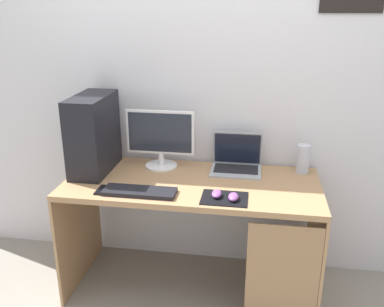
% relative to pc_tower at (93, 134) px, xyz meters
% --- Properties ---
extents(ground_plane, '(8.00, 8.00, 0.00)m').
position_rel_pc_tower_xyz_m(ground_plane, '(0.65, -0.08, -1.01)').
color(ground_plane, gray).
extents(wall_back, '(4.00, 0.05, 2.60)m').
position_rel_pc_tower_xyz_m(wall_back, '(0.65, 0.30, 0.29)').
color(wall_back, silver).
rests_on(wall_back, ground_plane).
extents(desk, '(1.56, 0.69, 0.77)m').
position_rel_pc_tower_xyz_m(desk, '(0.67, -0.09, -0.40)').
color(desk, '#A37A51').
rests_on(desk, ground_plane).
extents(pc_tower, '(0.21, 0.45, 0.49)m').
position_rel_pc_tower_xyz_m(pc_tower, '(0.00, 0.00, 0.00)').
color(pc_tower, black).
rests_on(pc_tower, desk).
extents(monitor, '(0.45, 0.21, 0.39)m').
position_rel_pc_tower_xyz_m(monitor, '(0.41, 0.12, -0.05)').
color(monitor, white).
rests_on(monitor, desk).
extents(laptop, '(0.32, 0.24, 0.24)m').
position_rel_pc_tower_xyz_m(laptop, '(0.91, 0.15, -0.20)').
color(laptop, '#9EA3A8').
rests_on(laptop, desk).
extents(speaker, '(0.08, 0.08, 0.19)m').
position_rel_pc_tower_xyz_m(speaker, '(1.33, 0.17, -0.15)').
color(speaker, '#B7BCC6').
rests_on(speaker, desk).
extents(keyboard, '(0.42, 0.14, 0.02)m').
position_rel_pc_tower_xyz_m(keyboard, '(0.38, -0.31, -0.23)').
color(keyboard, black).
rests_on(keyboard, desk).
extents(mousepad, '(0.26, 0.20, 0.00)m').
position_rel_pc_tower_xyz_m(mousepad, '(0.87, -0.30, -0.24)').
color(mousepad, black).
rests_on(mousepad, desk).
extents(mouse_left, '(0.06, 0.10, 0.03)m').
position_rel_pc_tower_xyz_m(mouse_left, '(0.82, -0.29, -0.22)').
color(mouse_left, '#8C4C99').
rests_on(mouse_left, mousepad).
extents(mouse_right, '(0.06, 0.10, 0.03)m').
position_rel_pc_tower_xyz_m(mouse_right, '(0.92, -0.31, -0.22)').
color(mouse_right, '#8C4C99').
rests_on(mouse_right, mousepad).
extents(cell_phone, '(0.07, 0.13, 0.01)m').
position_rel_pc_tower_xyz_m(cell_phone, '(0.16, -0.31, -0.24)').
color(cell_phone, black).
rests_on(cell_phone, desk).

